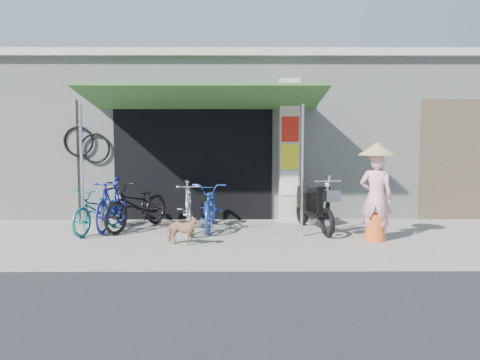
{
  "coord_description": "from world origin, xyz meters",
  "views": [
    {
      "loc": [
        -0.25,
        -7.51,
        1.74
      ],
      "look_at": [
        -0.2,
        1.0,
        1.0
      ],
      "focal_mm": 35.0,
      "sensor_mm": 36.0,
      "label": 1
    }
  ],
  "objects_px": {
    "bike_silver": "(188,206)",
    "moped": "(313,206)",
    "bike_teal": "(99,210)",
    "nun": "(376,192)",
    "bike_black": "(137,205)",
    "bike_navy": "(211,205)",
    "street_dog": "(182,231)",
    "bike_blue": "(112,204)"
  },
  "relations": [
    {
      "from": "bike_black",
      "to": "bike_silver",
      "type": "bearing_deg",
      "value": 13.73
    },
    {
      "from": "bike_black",
      "to": "nun",
      "type": "height_order",
      "value": "nun"
    },
    {
      "from": "bike_silver",
      "to": "nun",
      "type": "xyz_separation_m",
      "value": [
        3.31,
        -0.81,
        0.36
      ]
    },
    {
      "from": "bike_black",
      "to": "nun",
      "type": "bearing_deg",
      "value": 12.91
    },
    {
      "from": "bike_black",
      "to": "bike_blue",
      "type": "bearing_deg",
      "value": -150.22
    },
    {
      "from": "bike_teal",
      "to": "bike_blue",
      "type": "height_order",
      "value": "bike_blue"
    },
    {
      "from": "bike_teal",
      "to": "bike_navy",
      "type": "height_order",
      "value": "bike_navy"
    },
    {
      "from": "bike_black",
      "to": "nun",
      "type": "distance_m",
      "value": 4.46
    },
    {
      "from": "bike_black",
      "to": "street_dog",
      "type": "relative_size",
      "value": 3.16
    },
    {
      "from": "street_dog",
      "to": "nun",
      "type": "relative_size",
      "value": 0.34
    },
    {
      "from": "bike_navy",
      "to": "street_dog",
      "type": "distance_m",
      "value": 1.49
    },
    {
      "from": "bike_teal",
      "to": "nun",
      "type": "height_order",
      "value": "nun"
    },
    {
      "from": "bike_blue",
      "to": "moped",
      "type": "relative_size",
      "value": 0.93
    },
    {
      "from": "bike_navy",
      "to": "street_dog",
      "type": "relative_size",
      "value": 3.06
    },
    {
      "from": "bike_silver",
      "to": "bike_teal",
      "type": "bearing_deg",
      "value": 173.51
    },
    {
      "from": "moped",
      "to": "nun",
      "type": "relative_size",
      "value": 1.05
    },
    {
      "from": "moped",
      "to": "nun",
      "type": "bearing_deg",
      "value": -57.03
    },
    {
      "from": "bike_silver",
      "to": "nun",
      "type": "distance_m",
      "value": 3.43
    },
    {
      "from": "bike_black",
      "to": "bike_navy",
      "type": "relative_size",
      "value": 1.03
    },
    {
      "from": "bike_blue",
      "to": "bike_black",
      "type": "distance_m",
      "value": 0.48
    },
    {
      "from": "bike_black",
      "to": "moped",
      "type": "height_order",
      "value": "moped"
    },
    {
      "from": "bike_black",
      "to": "street_dog",
      "type": "height_order",
      "value": "bike_black"
    },
    {
      "from": "nun",
      "to": "bike_teal",
      "type": "bearing_deg",
      "value": 13.05
    },
    {
      "from": "street_dog",
      "to": "nun",
      "type": "bearing_deg",
      "value": -67.46
    },
    {
      "from": "bike_silver",
      "to": "moped",
      "type": "xyz_separation_m",
      "value": [
        2.38,
        0.1,
        -0.02
      ]
    },
    {
      "from": "moped",
      "to": "bike_teal",
      "type": "bearing_deg",
      "value": 169.33
    },
    {
      "from": "bike_navy",
      "to": "bike_teal",
      "type": "bearing_deg",
      "value": -170.55
    },
    {
      "from": "bike_teal",
      "to": "bike_silver",
      "type": "bearing_deg",
      "value": 16.82
    },
    {
      "from": "moped",
      "to": "bike_navy",
      "type": "bearing_deg",
      "value": 162.88
    },
    {
      "from": "moped",
      "to": "street_dog",
      "type": "bearing_deg",
      "value": -164.66
    },
    {
      "from": "bike_teal",
      "to": "street_dog",
      "type": "bearing_deg",
      "value": -18.19
    },
    {
      "from": "bike_navy",
      "to": "bike_silver",
      "type": "bearing_deg",
      "value": -147.79
    },
    {
      "from": "bike_black",
      "to": "street_dog",
      "type": "distance_m",
      "value": 1.74
    },
    {
      "from": "bike_teal",
      "to": "street_dog",
      "type": "height_order",
      "value": "bike_teal"
    },
    {
      "from": "street_dog",
      "to": "nun",
      "type": "height_order",
      "value": "nun"
    },
    {
      "from": "bike_teal",
      "to": "bike_silver",
      "type": "distance_m",
      "value": 1.68
    },
    {
      "from": "bike_black",
      "to": "bike_silver",
      "type": "relative_size",
      "value": 1.14
    },
    {
      "from": "bike_blue",
      "to": "street_dog",
      "type": "relative_size",
      "value": 2.85
    },
    {
      "from": "bike_silver",
      "to": "moped",
      "type": "relative_size",
      "value": 0.9
    },
    {
      "from": "nun",
      "to": "moped",
      "type": "bearing_deg",
      "value": -22.56
    },
    {
      "from": "bike_navy",
      "to": "bike_black",
      "type": "bearing_deg",
      "value": -177.54
    },
    {
      "from": "bike_teal",
      "to": "moped",
      "type": "bearing_deg",
      "value": 17.34
    }
  ]
}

